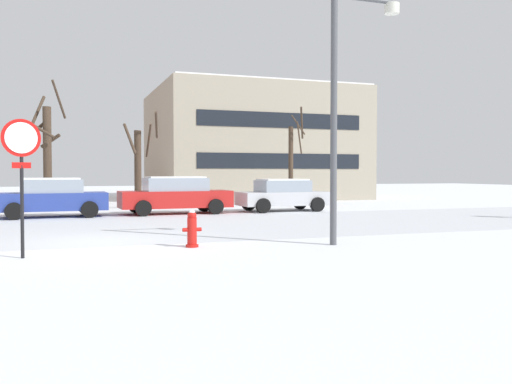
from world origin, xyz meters
The scene contains 12 objects.
ground_plane centered at (0.00, 0.00, 0.00)m, with size 120.00×120.00×0.00m, color white.
road_surface centered at (0.00, 3.31, 0.00)m, with size 80.00×8.62×0.00m.
stop_sign centered at (-1.56, -2.10, 1.96)m, with size 0.74×0.20×2.80m.
fire_hydrant centered at (2.02, -1.66, 0.43)m, with size 0.44×0.30×0.86m.
street_lamp centered at (5.60, -2.38, 3.67)m, with size 1.83×0.36×6.03m.
parked_car_blue centered at (-1.16, 8.61, 0.77)m, with size 4.13×2.10×1.52m.
parked_car_red centered at (3.68, 8.72, 0.79)m, with size 4.64×2.09×1.56m.
parked_car_silver centered at (8.53, 8.73, 0.73)m, with size 4.04×2.07×1.44m.
tree_far_left centered at (2.72, 12.83, 2.14)m, with size 1.79×1.83×4.61m.
tree_far_right centered at (-1.42, 12.83, 2.65)m, with size 1.72×1.71×5.86m.
tree_far_mid centered at (10.44, 12.10, 2.32)m, with size 1.11×1.12×5.06m.
building_far_right centered at (11.59, 22.14, 3.68)m, with size 12.99×11.71×7.36m.
Camera 1 is at (-0.80, -14.07, 1.72)m, focal length 38.61 mm.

